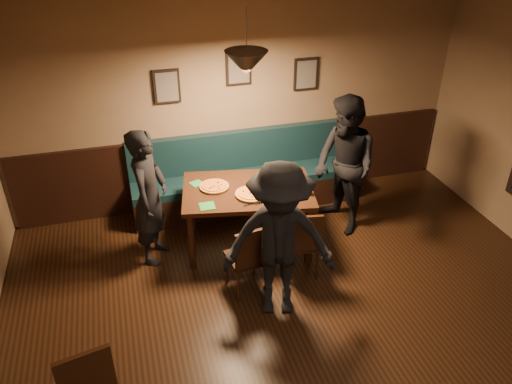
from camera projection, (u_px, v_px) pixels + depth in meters
ceiling at (384, 77)px, 2.89m from camera, size 7.00×7.00×0.00m
wall_back at (239, 102)px, 6.50m from camera, size 6.00×0.00×6.00m
wainscot at (240, 165)px, 6.93m from camera, size 5.88×0.06×1.00m
booth_bench at (245, 174)px, 6.71m from camera, size 3.00×0.60×1.00m
picture_left at (167, 86)px, 6.11m from camera, size 0.32×0.04×0.42m
picture_center at (238, 68)px, 6.25m from camera, size 0.32×0.04×0.42m
picture_right at (306, 74)px, 6.54m from camera, size 0.32×0.04×0.42m
pendant_lamp at (246, 63)px, 5.04m from camera, size 0.44×0.44×0.25m
dining_table at (248, 218)px, 5.98m from camera, size 1.63×1.21×0.79m
chair_near_left at (246, 256)px, 5.29m from camera, size 0.43×0.43×0.86m
chair_near_right at (301, 240)px, 5.54m from camera, size 0.44×0.44×0.85m
diner_left at (150, 197)px, 5.59m from camera, size 0.60×0.70×1.62m
diner_right at (345, 166)px, 6.10m from camera, size 0.83×0.97×1.74m
diner_front at (279, 242)px, 4.82m from camera, size 1.21×0.88×1.68m
pizza_a at (214, 186)px, 5.79m from camera, size 0.41×0.41×0.04m
pizza_b at (251, 194)px, 5.64m from camera, size 0.46×0.46×0.04m
pizza_c at (276, 176)px, 6.01m from camera, size 0.40×0.40×0.04m
soda_glass at (306, 188)px, 5.64m from camera, size 0.08×0.08×0.16m
tabasco_bottle at (289, 179)px, 5.85m from camera, size 0.04×0.04×0.13m
napkin_a at (197, 183)px, 5.89m from camera, size 0.18×0.18×0.01m
napkin_b at (207, 206)px, 5.45m from camera, size 0.17×0.17×0.01m
cutlery_set at (255, 204)px, 5.50m from camera, size 0.18×0.05×0.00m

